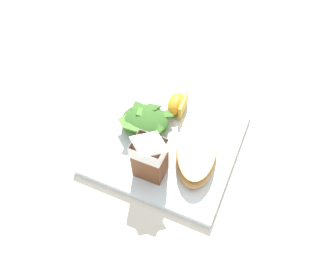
% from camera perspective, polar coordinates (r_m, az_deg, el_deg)
% --- Properties ---
extents(ground, '(3.00, 3.00, 0.00)m').
position_cam_1_polar(ground, '(0.67, 0.00, -1.35)').
color(ground, beige).
extents(white_plate, '(0.28, 0.28, 0.02)m').
position_cam_1_polar(white_plate, '(0.66, 0.00, -0.95)').
color(white_plate, silver).
rests_on(white_plate, ground).
extents(cheesy_pizza_bread, '(0.12, 0.18, 0.04)m').
position_cam_1_polar(cheesy_pizza_bread, '(0.62, 5.20, -2.21)').
color(cheesy_pizza_bread, tan).
rests_on(cheesy_pizza_bread, white_plate).
extents(green_salad_pile, '(0.10, 0.10, 0.04)m').
position_cam_1_polar(green_salad_pile, '(0.66, -4.16, 2.73)').
color(green_salad_pile, '#336023').
rests_on(green_salad_pile, white_plate).
extents(milk_carton, '(0.06, 0.05, 0.11)m').
position_cam_1_polar(milk_carton, '(0.56, -3.24, -3.18)').
color(milk_carton, brown).
rests_on(milk_carton, white_plate).
extents(orange_wedge_front, '(0.04, 0.06, 0.04)m').
position_cam_1_polar(orange_wedge_front, '(0.69, 1.63, 5.88)').
color(orange_wedge_front, orange).
rests_on(orange_wedge_front, white_plate).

